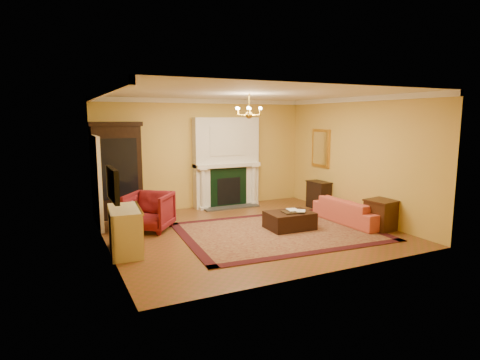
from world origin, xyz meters
TOP-DOWN VIEW (x-y plane):
  - floor at (0.00, 0.00)m, footprint 6.00×5.50m
  - ceiling at (0.00, 0.00)m, footprint 6.00×5.50m
  - wall_back at (0.00, 2.76)m, footprint 6.00×0.02m
  - wall_front at (0.00, -2.76)m, footprint 6.00×0.02m
  - wall_left at (-3.01, 0.00)m, footprint 0.02×5.50m
  - wall_right at (3.01, 0.00)m, footprint 0.02×5.50m
  - fireplace at (0.60, 2.57)m, footprint 1.90×0.70m
  - crown_molding at (0.00, 0.96)m, footprint 6.00×5.50m
  - doorway at (-2.95, 1.70)m, footprint 0.08×1.05m
  - tv_panel at (-2.95, -0.60)m, footprint 0.09×0.95m
  - gilt_mirror at (2.97, 1.40)m, footprint 0.06×0.76m
  - chandelier at (-0.00, 0.00)m, footprint 0.63×0.55m
  - oriental_rug at (0.55, -0.39)m, footprint 4.43×3.45m
  - china_cabinet at (-2.40, 2.49)m, footprint 1.17×0.58m
  - wingback_armchair at (-1.98, 1.00)m, footprint 1.24×1.23m
  - pedestal_table at (-2.47, 1.18)m, footprint 0.37×0.37m
  - commode at (-2.73, -0.31)m, footprint 0.63×1.17m
  - coral_sofa at (2.53, -0.44)m, footprint 0.64×1.99m
  - end_table at (2.72, -1.21)m, footprint 0.64×0.64m
  - console_table at (2.78, 1.18)m, footprint 0.40×0.67m
  - leather_ottoman at (0.89, -0.29)m, footprint 1.04×0.77m
  - ottoman_tray at (0.92, -0.35)m, footprint 0.47×0.39m
  - book_a at (0.85, -0.28)m, footprint 0.22×0.07m
  - book_b at (1.00, -0.39)m, footprint 0.17×0.13m
  - topiary_left at (0.08, 2.53)m, footprint 0.15×0.15m
  - topiary_right at (1.34, 2.53)m, footprint 0.15×0.15m

SIDE VIEW (x-z plane):
  - floor at x=0.00m, z-range -0.02..0.00m
  - oriental_rug at x=0.55m, z-range 0.00..0.02m
  - leather_ottoman at x=0.89m, z-range 0.02..0.39m
  - end_table at x=2.72m, z-range 0.00..0.65m
  - console_table at x=2.78m, z-range 0.00..0.72m
  - pedestal_table at x=-2.47m, z-range 0.05..0.71m
  - coral_sofa at x=2.53m, z-range 0.00..0.77m
  - ottoman_tray at x=0.92m, z-range 0.39..0.42m
  - commode at x=-2.73m, z-range 0.00..0.84m
  - wingback_armchair at x=-1.98m, z-range 0.00..0.94m
  - book_b at x=1.00m, z-range 0.42..0.69m
  - book_a at x=0.85m, z-range 0.42..0.72m
  - doorway at x=-2.95m, z-range 0.00..2.10m
  - china_cabinet at x=-2.40m, z-range 0.00..2.29m
  - fireplace at x=0.60m, z-range -0.06..2.44m
  - tv_panel at x=-2.95m, z-range 1.06..1.64m
  - topiary_right at x=1.34m, z-range 1.25..1.64m
  - topiary_left at x=0.08m, z-range 1.25..1.66m
  - wall_back at x=0.00m, z-range 0.00..3.00m
  - wall_front at x=0.00m, z-range 0.00..3.00m
  - wall_left at x=-3.01m, z-range 0.00..3.00m
  - wall_right at x=3.01m, z-range 0.00..3.00m
  - gilt_mirror at x=2.97m, z-range 1.12..2.17m
  - chandelier at x=0.00m, z-range 2.34..2.87m
  - crown_molding at x=0.00m, z-range 2.88..3.00m
  - ceiling at x=0.00m, z-range 3.00..3.02m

